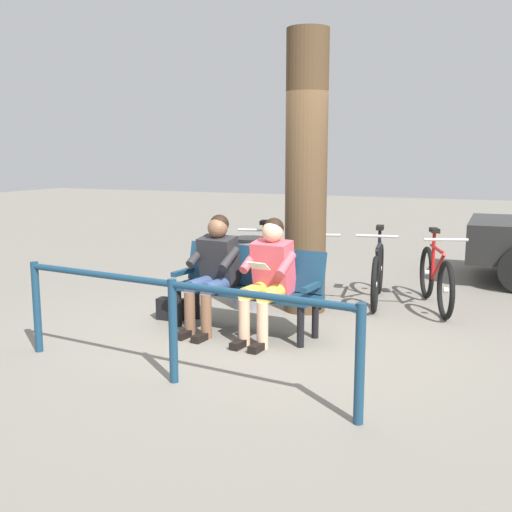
{
  "coord_description": "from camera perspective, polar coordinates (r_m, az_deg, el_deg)",
  "views": [
    {
      "loc": [
        -2.29,
        5.6,
        1.83
      ],
      "look_at": [
        0.23,
        -0.27,
        0.75
      ],
      "focal_mm": 42.9,
      "sensor_mm": 36.0,
      "label": 1
    }
  ],
  "objects": [
    {
      "name": "bicycle_purple",
      "position": [
        8.1,
        0.55,
        -0.86
      ],
      "size": [
        0.58,
        1.64,
        0.94
      ],
      "rotation": [
        0.0,
        0.0,
        1.82
      ],
      "color": "black",
      "rests_on": "ground"
    },
    {
      "name": "litter_bin",
      "position": [
        7.25,
        -0.65,
        -1.57
      ],
      "size": [
        0.4,
        0.4,
        0.85
      ],
      "color": "slate",
      "rests_on": "ground"
    },
    {
      "name": "tree_trunk",
      "position": [
        7.02,
        4.7,
        7.59
      ],
      "size": [
        0.48,
        0.48,
        3.17
      ],
      "primitive_type": "cylinder",
      "color": "#4C3823",
      "rests_on": "ground"
    },
    {
      "name": "person_companion",
      "position": [
        6.32,
        -3.96,
        -1.05
      ],
      "size": [
        0.52,
        0.8,
        1.2
      ],
      "rotation": [
        0.0,
        0.0,
        -0.11
      ],
      "color": "#262628",
      "rests_on": "ground"
    },
    {
      "name": "bicycle_orange",
      "position": [
        7.57,
        16.41,
        -2.0
      ],
      "size": [
        0.67,
        1.61,
        0.94
      ],
      "rotation": [
        0.0,
        0.0,
        1.91
      ],
      "color": "black",
      "rests_on": "ground"
    },
    {
      "name": "bicycle_silver",
      "position": [
        7.69,
        11.28,
        -1.61
      ],
      "size": [
        0.48,
        1.67,
        0.94
      ],
      "rotation": [
        0.0,
        0.0,
        1.72
      ],
      "color": "black",
      "rests_on": "ground"
    },
    {
      "name": "handbag",
      "position": [
        6.86,
        -7.95,
        -4.92
      ],
      "size": [
        0.31,
        0.15,
        0.24
      ],
      "primitive_type": "cube",
      "rotation": [
        0.0,
        0.0,
        0.04
      ],
      "color": "black",
      "rests_on": "ground"
    },
    {
      "name": "railing_fence",
      "position": [
        4.91,
        -7.78,
        -5.07
      ],
      "size": [
        3.18,
        0.41,
        0.85
      ],
      "rotation": [
        0.0,
        0.0,
        -0.11
      ],
      "color": "navy",
      "rests_on": "ground"
    },
    {
      "name": "ground_plane",
      "position": [
        6.32,
        0.96,
        -7.23
      ],
      "size": [
        40.0,
        40.0,
        0.0
      ],
      "primitive_type": "plane",
      "color": "slate"
    },
    {
      "name": "person_reading",
      "position": [
        5.99,
        1.15,
        -1.61
      ],
      "size": [
        0.52,
        0.8,
        1.2
      ],
      "rotation": [
        0.0,
        0.0,
        -0.11
      ],
      "color": "#D84C59",
      "rests_on": "ground"
    },
    {
      "name": "bench",
      "position": [
        6.32,
        -0.71,
        -2.49
      ],
      "size": [
        1.64,
        0.65,
        0.87
      ],
      "rotation": [
        0.0,
        0.0,
        -0.11
      ],
      "color": "navy",
      "rests_on": "ground"
    },
    {
      "name": "bicycle_blue",
      "position": [
        7.68,
        5.83,
        -1.48
      ],
      "size": [
        0.66,
        1.61,
        0.94
      ],
      "rotation": [
        0.0,
        0.0,
        1.9
      ],
      "color": "black",
      "rests_on": "ground"
    }
  ]
}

